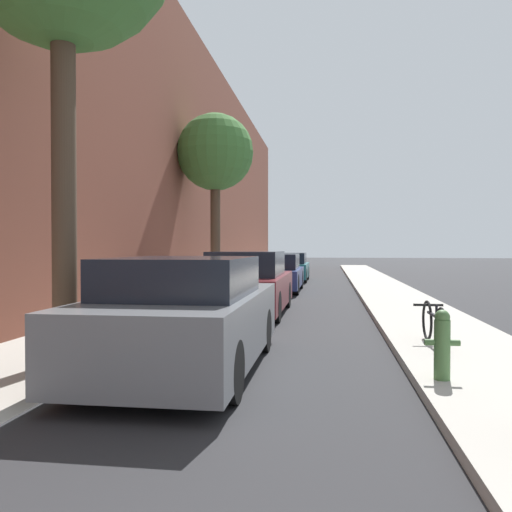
% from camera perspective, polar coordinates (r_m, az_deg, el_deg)
% --- Properties ---
extents(ground_plane, '(120.00, 120.00, 0.00)m').
position_cam_1_polar(ground_plane, '(15.70, 4.49, -4.70)').
color(ground_plane, '#28282B').
extents(sidewalk_left, '(2.00, 52.00, 0.12)m').
position_cam_1_polar(sidewalk_left, '(16.13, -5.88, -4.34)').
color(sidewalk_left, '#ADA89E').
rests_on(sidewalk_left, ground).
extents(sidewalk_right, '(2.00, 52.00, 0.12)m').
position_cam_1_polar(sidewalk_right, '(15.78, 15.09, -4.49)').
color(sidewalk_right, '#ADA89E').
rests_on(sidewalk_right, ground).
extents(building_facade_left, '(0.70, 52.00, 9.54)m').
position_cam_1_polar(building_facade_left, '(16.75, -10.50, 12.03)').
color(building_facade_left, brown).
rests_on(building_facade_left, ground).
extents(parked_car_grey, '(1.80, 4.16, 1.43)m').
position_cam_1_polar(parked_car_grey, '(6.59, -7.72, -6.63)').
color(parked_car_grey, black).
rests_on(parked_car_grey, ground).
extents(parked_car_maroon, '(1.74, 4.43, 1.46)m').
position_cam_1_polar(parked_car_maroon, '(12.04, -0.84, -3.15)').
color(parked_car_maroon, black).
rests_on(parked_car_maroon, ground).
extents(parked_car_navy, '(1.73, 4.35, 1.32)m').
position_cam_1_polar(parked_car_navy, '(18.11, 2.25, -1.93)').
color(parked_car_navy, black).
rests_on(parked_car_navy, ground).
extents(parked_car_teal, '(1.70, 3.97, 1.29)m').
position_cam_1_polar(parked_car_teal, '(23.64, 3.70, -1.28)').
color(parked_car_teal, black).
rests_on(parked_car_teal, ground).
extents(street_tree_far, '(2.53, 2.53, 5.84)m').
position_cam_1_polar(street_tree_far, '(17.42, -4.52, 11.16)').
color(street_tree_far, '#4C3A2B').
rests_on(street_tree_far, sidewalk_left).
extents(fire_hydrant, '(0.37, 0.17, 0.76)m').
position_cam_1_polar(fire_hydrant, '(6.03, 19.85, -9.09)').
color(fire_hydrant, '#47703D').
rests_on(fire_hydrant, sidewalk_right).
extents(bicycle, '(0.44, 1.51, 0.62)m').
position_cam_1_polar(bicycle, '(8.01, 19.02, -7.11)').
color(bicycle, black).
rests_on(bicycle, sidewalk_right).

